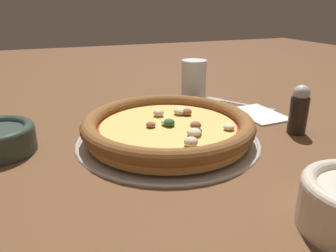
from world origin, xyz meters
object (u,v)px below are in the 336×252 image
napkin (259,113)px  fork (235,102)px  pizza (168,126)px  pepper_shaker (299,110)px  pizza_tray (168,139)px  drinking_cup (194,83)px

napkin → fork: size_ratio=0.81×
pizza → napkin: 0.27m
fork → pepper_shaker: 0.23m
pizza → fork: bearing=-56.2°
pizza_tray → drinking_cup: drinking_cup is taller
pepper_shaker → drinking_cup: bearing=25.2°
napkin → fork: (0.10, 0.00, -0.00)m
pizza → napkin: (0.07, -0.26, -0.02)m
pizza_tray → napkin: (0.07, -0.26, 0.00)m
drinking_cup → pepper_shaker: drinking_cup is taller
drinking_cup → fork: bearing=-100.5°
pizza_tray → pizza: (-0.00, -0.00, 0.03)m
fork → pepper_shaker: (-0.23, -0.00, 0.05)m
drinking_cup → pepper_shaker: (-0.25, -0.12, -0.01)m
drinking_cup → pizza_tray: bearing=143.4°
drinking_cup → napkin: 0.18m
pepper_shaker → fork: bearing=1.0°
drinking_cup → pizza: bearing=143.5°
fork → pizza_tray: bearing=90.4°
pizza_tray → napkin: same height
pizza_tray → pepper_shaker: pepper_shaker is taller
pizza_tray → pizza: 0.03m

